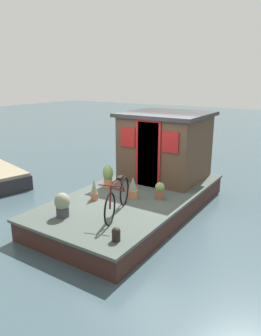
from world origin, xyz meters
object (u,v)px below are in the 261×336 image
(mooring_bollard, at_px, (116,234))
(potted_plant_mint, at_px, (94,190))
(potted_plant_ivy, at_px, (62,204))
(houseboat_cabin, at_px, (165,145))
(bicycle, at_px, (118,198))
(potted_plant_rosemary, at_px, (160,190))
(potted_plant_sage, at_px, (108,176))
(potted_plant_fern, at_px, (133,188))

(mooring_bollard, bearing_deg, potted_plant_mint, 49.96)
(potted_plant_ivy, bearing_deg, houseboat_cabin, -8.26)
(potted_plant_mint, bearing_deg, bicycle, -111.29)
(bicycle, bearing_deg, houseboat_cabin, 7.28)
(potted_plant_rosemary, height_order, potted_plant_ivy, potted_plant_ivy)
(mooring_bollard, bearing_deg, houseboat_cabin, 14.77)
(potted_plant_mint, relative_size, potted_plant_sage, 0.84)
(houseboat_cabin, distance_m, potted_plant_rosemary, 1.89)
(bicycle, xyz_separation_m, potted_plant_sage, (1.25, 1.20, -0.06))
(potted_plant_sage, bearing_deg, mooring_bollard, -140.23)
(bicycle, relative_size, mooring_bollard, 6.29)
(houseboat_cabin, distance_m, mooring_bollard, 4.02)
(potted_plant_ivy, bearing_deg, potted_plant_fern, -21.07)
(houseboat_cabin, relative_size, potted_plant_rosemary, 5.55)
(potted_plant_rosemary, bearing_deg, mooring_bollard, -172.08)
(potted_plant_fern, bearing_deg, potted_plant_sage, 73.26)
(bicycle, height_order, potted_plant_rosemary, bicycle)
(potted_plant_sage, bearing_deg, potted_plant_mint, -163.26)
(bicycle, distance_m, potted_plant_rosemary, 1.30)
(potted_plant_rosemary, bearing_deg, bicycle, 164.98)
(houseboat_cabin, bearing_deg, potted_plant_ivy, 171.74)
(potted_plant_ivy, bearing_deg, potted_plant_rosemary, -31.74)
(potted_plant_sage, bearing_deg, potted_plant_rosemary, -90.19)
(potted_plant_mint, relative_size, potted_plant_ivy, 0.98)
(potted_plant_sage, relative_size, mooring_bollard, 2.33)
(mooring_bollard, bearing_deg, bicycle, 33.79)
(bicycle, distance_m, potted_plant_sage, 1.73)
(houseboat_cabin, xyz_separation_m, potted_plant_ivy, (-3.57, 0.52, -0.67))
(houseboat_cabin, bearing_deg, potted_plant_fern, -176.08)
(bicycle, height_order, potted_plant_mint, bicycle)
(potted_plant_sage, height_order, mooring_bollard, potted_plant_sage)
(potted_plant_rosemary, distance_m, potted_plant_sage, 1.53)
(potted_plant_mint, xyz_separation_m, potted_plant_fern, (0.60, -0.69, 0.01))
(mooring_bollard, bearing_deg, potted_plant_sage, 39.77)
(potted_plant_fern, bearing_deg, mooring_bollard, -155.48)
(potted_plant_rosemary, distance_m, mooring_bollard, 2.22)
(potted_plant_fern, relative_size, mooring_bollard, 2.04)
(potted_plant_fern, xyz_separation_m, potted_plant_ivy, (-1.68, 0.65, 0.02))
(potted_plant_sage, bearing_deg, potted_plant_fern, -106.74)
(houseboat_cabin, height_order, potted_plant_fern, houseboat_cabin)
(houseboat_cabin, distance_m, potted_plant_ivy, 3.67)
(potted_plant_mint, height_order, potted_plant_ivy, potted_plant_ivy)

